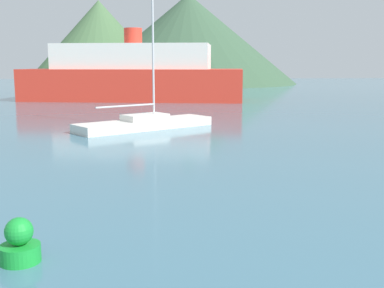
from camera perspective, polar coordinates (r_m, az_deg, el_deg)
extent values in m
cube|color=white|center=(28.15, -5.58, 2.33)|extent=(8.13, 6.56, 0.50)
cube|color=white|center=(28.10, -5.59, 3.19)|extent=(2.92, 2.66, 0.35)
cylinder|color=#BCBCC1|center=(28.30, -4.65, 11.66)|extent=(0.12, 0.12, 8.65)
cylinder|color=#BCBCC1|center=(27.35, -7.83, 4.50)|extent=(3.17, 2.25, 0.10)
cube|color=red|center=(50.39, -6.89, 7.01)|extent=(23.12, 10.82, 3.18)
cube|color=silver|center=(50.34, -6.95, 10.24)|extent=(16.36, 8.65, 2.51)
cylinder|color=red|center=(50.41, -7.00, 12.58)|extent=(1.83, 1.83, 1.60)
cylinder|color=green|center=(9.97, -19.69, -12.12)|extent=(0.77, 0.77, 0.34)
sphere|color=green|center=(9.82, -19.83, -9.72)|extent=(0.54, 0.54, 0.54)
cone|color=#476B42|center=(102.95, -10.90, 11.86)|extent=(29.86, 29.86, 16.46)
cone|color=#38563D|center=(92.22, -0.43, 12.31)|extent=(40.40, 40.40, 16.44)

